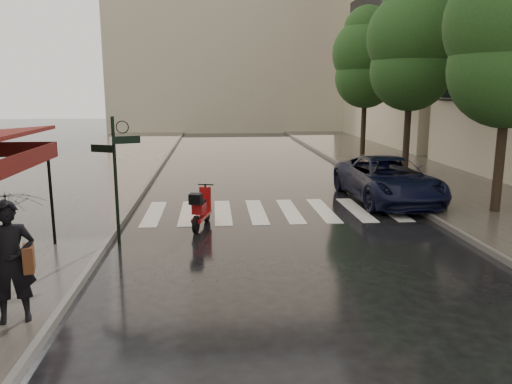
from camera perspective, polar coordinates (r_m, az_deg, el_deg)
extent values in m
plane|color=black|center=(9.79, -11.47, -10.88)|extent=(120.00, 120.00, 0.00)
cube|color=#38332D|center=(22.04, -19.67, 1.36)|extent=(6.00, 60.00, 0.12)
cube|color=#38332D|center=(23.17, 18.33, 1.91)|extent=(5.50, 60.00, 0.12)
cube|color=#595651|center=(21.46, -11.77, 1.57)|extent=(0.12, 60.00, 0.16)
cube|color=#595651|center=(22.21, 11.67, 1.91)|extent=(0.12, 60.00, 0.16)
cube|color=silver|center=(15.55, -11.58, -2.43)|extent=(0.50, 3.20, 0.01)
cube|color=silver|center=(15.46, -7.71, -2.38)|extent=(0.50, 3.20, 0.01)
cube|color=silver|center=(15.44, -3.82, -2.32)|extent=(0.50, 3.20, 0.01)
cube|color=silver|center=(15.49, 0.07, -2.24)|extent=(0.50, 3.20, 0.01)
cube|color=silver|center=(15.62, 3.91, -2.16)|extent=(0.50, 3.20, 0.01)
cube|color=silver|center=(15.81, 7.68, -2.07)|extent=(0.50, 3.20, 0.01)
cube|color=silver|center=(16.07, 11.34, -1.97)|extent=(0.50, 3.20, 0.01)
cube|color=silver|center=(16.39, 14.87, -1.87)|extent=(0.50, 3.20, 0.01)
cylinder|color=black|center=(12.57, -22.37, -0.35)|extent=(0.07, 0.07, 2.35)
cylinder|color=black|center=(12.41, -15.72, 1.15)|extent=(0.08, 0.08, 3.10)
cube|color=black|center=(12.22, -14.59, 5.79)|extent=(0.62, 0.26, 0.18)
cube|color=black|center=(12.35, -17.21, 4.77)|extent=(0.56, 0.29, 0.18)
cube|color=#B5A88B|center=(38.61, 19.73, 19.15)|extent=(8.00, 16.00, 18.50)
cube|color=#B5A88B|center=(47.45, -2.76, 19.14)|extent=(22.00, 6.00, 20.00)
cylinder|color=black|center=(16.41, 26.25, 5.29)|extent=(0.28, 0.28, 4.26)
sphere|color=#1B3A15|center=(16.36, 26.90, 12.44)|extent=(3.40, 3.40, 3.40)
cylinder|color=black|center=(22.63, 16.93, 7.65)|extent=(0.28, 0.28, 4.48)
sphere|color=#1B3A15|center=(22.61, 17.26, 13.12)|extent=(3.40, 3.40, 3.40)
sphere|color=#1B3A15|center=(22.70, 17.47, 16.54)|extent=(3.80, 3.80, 3.80)
sphere|color=#1B3A15|center=(22.86, 17.68, 19.73)|extent=(2.60, 2.60, 2.60)
cylinder|color=black|center=(29.30, 12.22, 8.55)|extent=(0.28, 0.28, 4.37)
sphere|color=#1B3A15|center=(29.28, 12.40, 12.66)|extent=(3.40, 3.40, 3.40)
sphere|color=#1B3A15|center=(29.34, 12.52, 15.25)|extent=(3.80, 3.80, 3.80)
sphere|color=#1B3A15|center=(29.45, 12.63, 17.67)|extent=(2.60, 2.60, 2.60)
imported|color=black|center=(8.65, -26.18, -7.19)|extent=(0.81, 0.64, 1.94)
imported|color=black|center=(8.39, -26.84, 0.01)|extent=(1.42, 1.44, 1.06)
cube|color=#4D2914|center=(8.62, -24.53, -6.91)|extent=(0.25, 0.39, 0.41)
cylinder|color=black|center=(13.24, -6.88, -3.71)|extent=(0.20, 0.47, 0.46)
cylinder|color=black|center=(14.38, -5.65, -2.46)|extent=(0.20, 0.47, 0.46)
cube|color=maroon|center=(13.81, -6.22, -2.72)|extent=(0.55, 1.29, 0.10)
cube|color=maroon|center=(13.51, -6.50, -1.78)|extent=(0.40, 0.58, 0.27)
cube|color=maroon|center=(14.14, -5.82, -0.85)|extent=(0.33, 0.18, 0.73)
cylinder|color=black|center=(14.15, -5.76, 0.84)|extent=(0.44, 0.13, 0.03)
cube|color=black|center=(13.11, -6.92, -0.78)|extent=(0.37, 0.35, 0.27)
imported|color=black|center=(17.43, 14.81, 1.39)|extent=(2.68, 5.45, 1.49)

